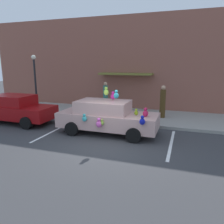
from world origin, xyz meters
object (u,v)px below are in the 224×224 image
object	(u,v)px
plush_covered_car	(107,117)
parked_sedan_behind	(16,109)
teddy_bear_on_sidewalk	(104,113)
pedestrian_near_shopfront	(163,102)
street_lamp_post	(35,78)
pedestrian_walking_past	(106,97)

from	to	relation	value
plush_covered_car	parked_sedan_behind	xyz separation A→B (m)	(-5.41, 0.15, -0.01)
teddy_bear_on_sidewalk	pedestrian_near_shopfront	bearing A→B (deg)	22.02
street_lamp_post	pedestrian_walking_past	distance (m)	4.61
street_lamp_post	pedestrian_walking_past	world-z (taller)	street_lamp_post
teddy_bear_on_sidewalk	parked_sedan_behind	bearing A→B (deg)	-156.45
street_lamp_post	parked_sedan_behind	bearing A→B (deg)	-89.54
teddy_bear_on_sidewalk	pedestrian_walking_past	distance (m)	2.43
parked_sedan_behind	pedestrian_near_shopfront	size ratio (longest dim) A/B	2.27
teddy_bear_on_sidewalk	pedestrian_walking_past	xyz separation A→B (m)	(-0.73, 2.24, 0.60)
plush_covered_car	pedestrian_near_shopfront	world-z (taller)	plush_covered_car
plush_covered_car	pedestrian_near_shopfront	bearing A→B (deg)	56.80
parked_sedan_behind	street_lamp_post	xyz separation A→B (m)	(-0.02, 1.85, 1.58)
parked_sedan_behind	street_lamp_post	distance (m)	2.44
parked_sedan_behind	teddy_bear_on_sidewalk	distance (m)	4.89
street_lamp_post	pedestrian_near_shopfront	distance (m)	7.87
parked_sedan_behind	teddy_bear_on_sidewalk	size ratio (longest dim) A/B	6.72
plush_covered_car	pedestrian_walking_past	xyz separation A→B (m)	(-1.68, 4.34, 0.24)
teddy_bear_on_sidewalk	street_lamp_post	world-z (taller)	street_lamp_post
pedestrian_near_shopfront	pedestrian_walking_past	size ratio (longest dim) A/B	0.99
plush_covered_car	parked_sedan_behind	world-z (taller)	plush_covered_car
pedestrian_walking_past	street_lamp_post	bearing A→B (deg)	-148.09
pedestrian_walking_past	plush_covered_car	bearing A→B (deg)	-68.85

